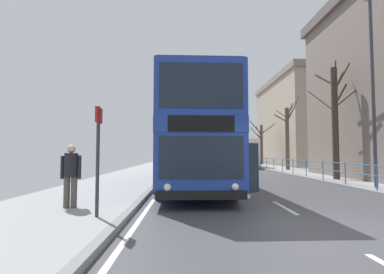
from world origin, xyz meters
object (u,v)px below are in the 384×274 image
Objects in this scene: double_decker_bus_main at (192,138)px; pedestrian_with_backpack at (71,171)px; bare_tree_far_01 at (287,136)px; background_bus_far_lane at (236,152)px; bare_tree_far_02 at (335,119)px; street_lamp_far_side at (372,74)px; background_building_00 at (313,121)px; bare_tree_far_00 at (261,142)px; bus_stop_sign_near at (98,148)px.

double_decker_bus_main is 6.67m from pedestrian_with_backpack.
double_decker_bus_main is 13.81m from bare_tree_far_01.
background_bus_far_lane is 26.48m from pedestrian_with_backpack.
street_lamp_far_side is at bearing -94.28° from bare_tree_far_02.
pedestrian_with_backpack is 36.12m from background_building_00.
pedestrian_with_backpack is 12.35m from street_lamp_far_side.
pedestrian_with_backpack is 0.20× the size of street_lamp_far_side.
pedestrian_with_backpack is 0.30× the size of bare_tree_far_00.
bare_tree_far_02 is (-1.12, -19.77, 0.54)m from bare_tree_far_00.
bus_stop_sign_near is 13.67m from bare_tree_far_02.
background_bus_far_lane is 12.80m from background_building_00.
bare_tree_far_02 is at bearing 41.06° from bus_stop_sign_near.
double_decker_bus_main is at bearing -112.44° from bare_tree_far_00.
bare_tree_far_00 is at bearing 86.77° from bare_tree_far_02.
pedestrian_with_backpack is at bearing -120.62° from double_decker_bus_main.
bus_stop_sign_near is 0.30× the size of street_lamp_far_side.
background_bus_far_lane reaches higher than pedestrian_with_backpack.
pedestrian_with_backpack is (-8.80, -24.97, -0.52)m from background_bus_far_lane.
double_decker_bus_main is 8.25m from street_lamp_far_side.
street_lamp_far_side is (7.66, -1.54, 2.67)m from double_decker_bus_main.
bus_stop_sign_near is 0.40× the size of bare_tree_far_02.
bare_tree_far_01 is (2.95, -8.39, 1.41)m from background_bus_far_lane.
background_bus_far_lane is 1.97× the size of bare_tree_far_00.
bare_tree_far_02 is at bearing -93.08° from bare_tree_far_01.
double_decker_bus_main is 7.18m from bus_stop_sign_near.
bare_tree_far_00 is 0.87× the size of bare_tree_far_02.
bare_tree_far_01 is at bearing 86.92° from bare_tree_far_02.
bare_tree_far_01 reaches higher than background_bus_far_lane.
double_decker_bus_main is 29.47m from background_building_00.
pedestrian_with_backpack is 0.66× the size of bus_stop_sign_near.
bare_tree_far_01 reaches higher than bare_tree_far_00.
bare_tree_far_02 is (2.48, -17.20, 1.81)m from background_bus_far_lane.
background_building_00 is (18.87, 30.90, 4.06)m from bus_stop_sign_near.
bare_tree_far_02 is (11.27, 7.78, 2.32)m from pedestrian_with_backpack.
background_bus_far_lane is 4.60m from bare_tree_far_00.
bare_tree_far_02 is at bearing 85.72° from street_lamp_far_side.
background_building_00 is at bearing 58.59° from bus_stop_sign_near.
double_decker_bus_main reaches higher than bus_stop_sign_near.
background_building_00 is at bearing 70.83° from street_lamp_far_side.
background_bus_far_lane is at bearing 73.47° from bus_stop_sign_near.
double_decker_bus_main reaches higher than background_bus_far_lane.
street_lamp_far_side reaches higher than pedestrian_with_backpack.
background_building_00 reaches higher than bare_tree_far_00.
bare_tree_far_02 is 0.38× the size of background_building_00.
bus_stop_sign_near is 36.43m from background_building_00.
bare_tree_far_02 reaches higher than pedestrian_with_backpack.
bus_stop_sign_near is 11.71m from street_lamp_far_side.
background_building_00 is at bearing 56.21° from pedestrian_with_backpack.
bare_tree_far_01 is at bearing 58.87° from bus_stop_sign_near.
background_bus_far_lane is 1.28× the size of street_lamp_far_side.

